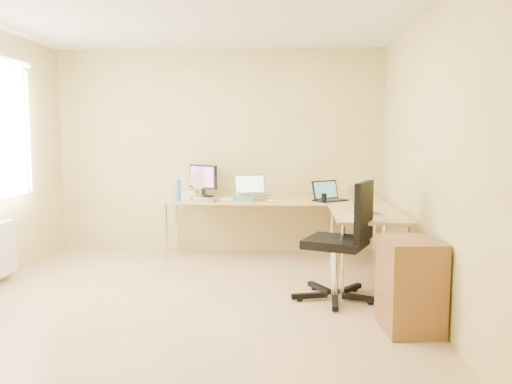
# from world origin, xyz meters

# --- Properties ---
(floor) EXTENTS (4.50, 4.50, 0.00)m
(floor) POSITION_xyz_m (0.00, 0.00, 0.00)
(floor) COLOR tan
(floor) RESTS_ON ground
(ceiling) EXTENTS (4.50, 4.50, 0.00)m
(ceiling) POSITION_xyz_m (0.00, 0.00, 2.60)
(ceiling) COLOR white
(ceiling) RESTS_ON ground
(wall_back) EXTENTS (4.50, 0.00, 4.50)m
(wall_back) POSITION_xyz_m (0.00, 2.25, 1.30)
(wall_back) COLOR #D0C37E
(wall_back) RESTS_ON ground
(wall_front) EXTENTS (4.50, 0.00, 4.50)m
(wall_front) POSITION_xyz_m (0.00, -2.25, 1.30)
(wall_front) COLOR #D0C37E
(wall_front) RESTS_ON ground
(wall_right) EXTENTS (0.00, 4.50, 4.50)m
(wall_right) POSITION_xyz_m (2.10, 0.00, 1.30)
(wall_right) COLOR #D0C37E
(wall_right) RESTS_ON ground
(desk_main) EXTENTS (2.65, 0.70, 0.73)m
(desk_main) POSITION_xyz_m (0.72, 1.85, 0.36)
(desk_main) COLOR tan
(desk_main) RESTS_ON ground
(desk_return) EXTENTS (0.70, 1.30, 0.73)m
(desk_return) POSITION_xyz_m (1.70, 0.85, 0.36)
(desk_return) COLOR tan
(desk_return) RESTS_ON ground
(monitor) EXTENTS (0.47, 0.42, 0.41)m
(monitor) POSITION_xyz_m (-0.18, 2.05, 0.93)
(monitor) COLOR black
(monitor) RESTS_ON desk_main
(book_stack) EXTENTS (0.28, 0.36, 0.06)m
(book_stack) POSITION_xyz_m (0.35, 1.73, 0.76)
(book_stack) COLOR teal
(book_stack) RESTS_ON desk_main
(laptop_center) EXTENTS (0.45, 0.38, 0.25)m
(laptop_center) POSITION_xyz_m (0.45, 1.73, 0.91)
(laptop_center) COLOR #B5B5B5
(laptop_center) RESTS_ON desk_main
(laptop_black) EXTENTS (0.47, 0.46, 0.24)m
(laptop_black) POSITION_xyz_m (1.39, 1.74, 0.85)
(laptop_black) COLOR black
(laptop_black) RESTS_ON desk_main
(keyboard) EXTENTS (0.37, 0.12, 0.02)m
(keyboard) POSITION_xyz_m (0.26, 1.80, 0.74)
(keyboard) COLOR silver
(keyboard) RESTS_ON desk_main
(mouse) EXTENTS (0.10, 0.07, 0.03)m
(mouse) POSITION_xyz_m (0.71, 1.55, 0.75)
(mouse) COLOR silver
(mouse) RESTS_ON desk_main
(mug) EXTENTS (0.10, 0.10, 0.08)m
(mug) POSITION_xyz_m (-0.25, 1.55, 0.77)
(mug) COLOR silver
(mug) RESTS_ON desk_main
(cd_stack) EXTENTS (0.15, 0.15, 0.03)m
(cd_stack) POSITION_xyz_m (0.02, 1.55, 0.75)
(cd_stack) COLOR silver
(cd_stack) RESTS_ON desk_main
(water_bottle) EXTENTS (0.08, 0.08, 0.26)m
(water_bottle) POSITION_xyz_m (-0.40, 1.55, 0.86)
(water_bottle) COLOR teal
(water_bottle) RESTS_ON desk_main
(papers) EXTENTS (0.27, 0.33, 0.01)m
(papers) POSITION_xyz_m (-0.23, 1.90, 0.73)
(papers) COLOR beige
(papers) RESTS_ON desk_main
(white_box) EXTENTS (0.21, 0.17, 0.07)m
(white_box) POSITION_xyz_m (-0.39, 2.05, 0.77)
(white_box) COLOR white
(white_box) RESTS_ON desk_main
(desk_fan) EXTENTS (0.32, 0.32, 0.32)m
(desk_fan) POSITION_xyz_m (-0.22, 2.05, 0.89)
(desk_fan) COLOR silver
(desk_fan) RESTS_ON desk_main
(black_cup) EXTENTS (0.08, 0.08, 0.11)m
(black_cup) POSITION_xyz_m (1.31, 1.56, 0.78)
(black_cup) COLOR black
(black_cup) RESTS_ON desk_main
(laptop_return) EXTENTS (0.41, 0.37, 0.23)m
(laptop_return) POSITION_xyz_m (1.68, 0.67, 0.84)
(laptop_return) COLOR silver
(laptop_return) RESTS_ON desk_return
(office_chair) EXTENTS (0.87, 0.87, 1.11)m
(office_chair) POSITION_xyz_m (1.34, 0.26, 0.50)
(office_chair) COLOR black
(office_chair) RESTS_ON ground
(cabinet) EXTENTS (0.46, 0.55, 0.71)m
(cabinet) POSITION_xyz_m (1.85, -0.47, 0.36)
(cabinet) COLOR #A06940
(cabinet) RESTS_ON ground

